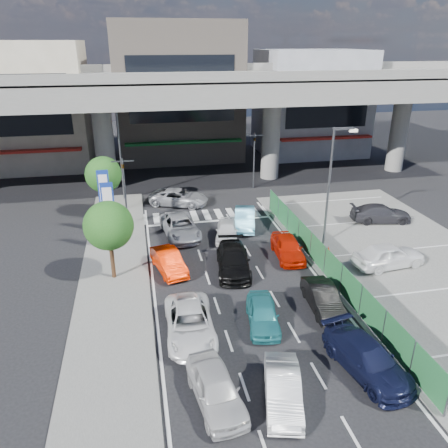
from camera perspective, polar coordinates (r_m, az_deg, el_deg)
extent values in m
plane|color=black|center=(23.81, 2.91, -10.17)|extent=(120.00, 120.00, 0.00)
cube|color=#585956|center=(29.69, 23.03, -4.95)|extent=(12.00, 28.00, 0.06)
cube|color=#585956|center=(26.69, -14.12, -6.82)|extent=(4.00, 30.00, 0.12)
cylinder|color=slate|center=(42.35, -15.34, 9.83)|extent=(1.80, 1.80, 8.00)
cylinder|color=slate|center=(44.25, 6.13, 11.03)|extent=(1.80, 1.80, 8.00)
cylinder|color=slate|center=(50.23, 21.85, 10.97)|extent=(1.80, 1.80, 8.00)
cube|color=slate|center=(41.80, -4.60, 17.34)|extent=(64.00, 14.00, 2.00)
cube|color=slate|center=(34.98, -3.19, 18.45)|extent=(64.00, 0.40, 0.90)
cube|color=slate|center=(48.44, -5.73, 19.59)|extent=(64.00, 0.40, 0.90)
cube|color=#9E967F|center=(52.83, -24.03, 13.93)|extent=(12.00, 10.00, 13.00)
cube|color=#A61B14|center=(48.53, -24.46, 8.73)|extent=(10.80, 1.60, 0.25)
cube|color=black|center=(47.89, -25.30, 13.78)|extent=(9.60, 0.10, 5.85)
cube|color=gray|center=(52.83, -6.13, 16.79)|extent=(14.00, 10.00, 15.00)
cube|color=#135F26|center=(48.55, -5.27, 10.67)|extent=(12.60, 1.60, 0.25)
cube|color=black|center=(47.79, -5.52, 17.09)|extent=(11.20, 0.10, 6.75)
cube|color=gray|center=(55.92, 11.20, 15.28)|extent=(12.00, 10.00, 12.00)
cube|color=#A61B14|center=(51.81, 13.06, 10.96)|extent=(10.80, 1.60, 0.25)
cube|color=black|center=(51.27, 13.41, 15.13)|extent=(9.60, 0.10, 5.40)
cylinder|color=#595B60|center=(32.98, -12.78, 3.96)|extent=(0.14, 0.14, 5.20)
cube|color=#595B60|center=(32.31, -13.15, 7.98)|extent=(1.60, 0.08, 0.08)
imported|color=black|center=(32.38, -13.11, 7.47)|extent=(0.26, 1.24, 0.50)
cylinder|color=#595B60|center=(41.08, 3.93, 8.18)|extent=(0.14, 0.14, 5.20)
cube|color=#595B60|center=(40.54, 4.02, 11.46)|extent=(1.60, 0.08, 0.08)
imported|color=black|center=(40.60, 4.01, 11.05)|extent=(0.26, 1.24, 0.50)
cylinder|color=#595B60|center=(29.46, 13.49, 4.49)|extent=(0.16, 0.16, 8.00)
cube|color=#595B60|center=(28.77, 15.32, 11.93)|extent=(1.40, 0.15, 0.15)
cube|color=silver|center=(29.12, 16.55, 11.62)|extent=(0.50, 0.22, 0.18)
cylinder|color=#595B60|center=(38.38, -13.37, 8.73)|extent=(0.16, 0.16, 8.00)
cube|color=#595B60|center=(37.65, -12.98, 14.56)|extent=(1.40, 0.15, 0.15)
cube|color=silver|center=(37.66, -11.86, 14.43)|extent=(0.50, 0.22, 0.18)
cylinder|color=#595B60|center=(29.83, -14.49, -1.35)|extent=(0.10, 0.10, 2.20)
cube|color=navy|center=(29.06, -14.89, 2.43)|extent=(0.80, 0.12, 3.00)
cube|color=white|center=(29.00, -14.90, 2.38)|extent=(0.60, 0.02, 2.40)
cylinder|color=#595B60|center=(32.63, -15.02, 0.71)|extent=(0.10, 0.10, 2.20)
cube|color=navy|center=(31.92, -15.40, 4.20)|extent=(0.80, 0.12, 3.00)
cube|color=white|center=(31.86, -15.40, 4.16)|extent=(0.60, 0.02, 2.40)
cylinder|color=#382314|center=(26.16, -14.36, -4.65)|extent=(0.24, 0.24, 2.40)
sphere|color=#164513|center=(25.25, -14.84, -0.21)|extent=(2.80, 2.80, 2.80)
cylinder|color=#382314|center=(35.88, -15.12, 2.90)|extent=(0.24, 0.24, 2.40)
sphere|color=#164513|center=(35.22, -15.48, 6.26)|extent=(2.80, 2.80, 2.80)
imported|color=silver|center=(17.83, -1.07, -20.66)|extent=(2.13, 4.19, 1.36)
imported|color=silver|center=(18.03, 7.71, -20.59)|extent=(2.21, 3.97, 1.24)
imported|color=black|center=(20.04, 18.17, -16.33)|extent=(2.75, 4.92, 1.35)
imported|color=white|center=(21.15, -4.48, -12.76)|extent=(2.41, 4.91, 1.34)
imported|color=teal|center=(21.87, 5.09, -11.61)|extent=(2.03, 3.83, 1.24)
imported|color=black|center=(23.50, 12.78, -9.43)|extent=(1.62, 3.92, 1.26)
imported|color=#EE2600|center=(26.68, -7.25, -4.87)|extent=(2.19, 4.04, 1.26)
imported|color=black|center=(26.48, 1.22, -4.76)|extent=(2.59, 4.98, 1.38)
imported|color=red|center=(28.36, 8.34, -3.05)|extent=(1.92, 4.16, 1.38)
imported|color=#A5A7AD|center=(31.27, -5.72, -0.38)|extent=(2.79, 5.18, 1.38)
imported|color=silver|center=(30.72, 0.39, -0.80)|extent=(2.37, 4.00, 1.28)
imported|color=#6AC6EC|center=(32.62, 2.72, 0.72)|extent=(2.44, 4.42, 1.38)
imported|color=#9C9DA2|center=(37.27, -5.92, 3.49)|extent=(5.44, 4.00, 1.37)
imported|color=white|center=(28.63, 20.70, -3.83)|extent=(4.66, 2.30, 1.53)
imported|color=#333238|center=(35.59, 19.81, 1.32)|extent=(4.82, 2.64, 1.32)
cone|color=#FF450E|center=(28.89, 13.45, -3.51)|extent=(0.48, 0.48, 0.76)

